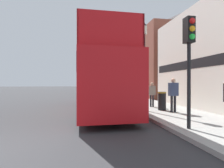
{
  "coord_description": "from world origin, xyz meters",
  "views": [
    {
      "loc": [
        2.88,
        -3.98,
        1.65
      ],
      "look_at": [
        5.11,
        8.53,
        1.6
      ],
      "focal_mm": 28.0,
      "sensor_mm": 36.0,
      "label": 1
    }
  ],
  "objects_px": {
    "lamp_post_nearest": "(144,50)",
    "lamp_post_second": "(116,65)",
    "tour_bus": "(98,80)",
    "litter_bin": "(162,100)",
    "traffic_signal": "(189,47)",
    "pedestrian_third": "(152,92)",
    "pedestrian_second": "(173,92)",
    "parked_car_ahead_of_bus": "(99,92)"
  },
  "relations": [
    {
      "from": "lamp_post_nearest",
      "to": "lamp_post_second",
      "type": "distance_m",
      "value": 8.77
    },
    {
      "from": "tour_bus",
      "to": "litter_bin",
      "type": "distance_m",
      "value": 4.03
    },
    {
      "from": "traffic_signal",
      "to": "litter_bin",
      "type": "height_order",
      "value": "traffic_signal"
    },
    {
      "from": "lamp_post_nearest",
      "to": "lamp_post_second",
      "type": "bearing_deg",
      "value": 88.67
    },
    {
      "from": "tour_bus",
      "to": "traffic_signal",
      "type": "bearing_deg",
      "value": -66.66
    },
    {
      "from": "lamp_post_nearest",
      "to": "lamp_post_second",
      "type": "height_order",
      "value": "lamp_post_second"
    },
    {
      "from": "pedestrian_third",
      "to": "litter_bin",
      "type": "relative_size",
      "value": 1.52
    },
    {
      "from": "lamp_post_nearest",
      "to": "pedestrian_second",
      "type": "bearing_deg",
      "value": -31.99
    },
    {
      "from": "parked_car_ahead_of_bus",
      "to": "pedestrian_second",
      "type": "height_order",
      "value": "pedestrian_second"
    },
    {
      "from": "pedestrian_second",
      "to": "lamp_post_nearest",
      "type": "bearing_deg",
      "value": 148.01
    },
    {
      "from": "pedestrian_third",
      "to": "lamp_post_nearest",
      "type": "distance_m",
      "value": 2.98
    },
    {
      "from": "tour_bus",
      "to": "pedestrian_third",
      "type": "height_order",
      "value": "tour_bus"
    },
    {
      "from": "parked_car_ahead_of_bus",
      "to": "lamp_post_second",
      "type": "relative_size",
      "value": 0.86
    },
    {
      "from": "traffic_signal",
      "to": "lamp_post_second",
      "type": "relative_size",
      "value": 0.75
    },
    {
      "from": "parked_car_ahead_of_bus",
      "to": "pedestrian_second",
      "type": "bearing_deg",
      "value": -72.39
    },
    {
      "from": "traffic_signal",
      "to": "tour_bus",
      "type": "bearing_deg",
      "value": 113.68
    },
    {
      "from": "tour_bus",
      "to": "parked_car_ahead_of_bus",
      "type": "height_order",
      "value": "tour_bus"
    },
    {
      "from": "tour_bus",
      "to": "litter_bin",
      "type": "bearing_deg",
      "value": -26.88
    },
    {
      "from": "pedestrian_second",
      "to": "pedestrian_third",
      "type": "height_order",
      "value": "pedestrian_second"
    },
    {
      "from": "tour_bus",
      "to": "pedestrian_third",
      "type": "xyz_separation_m",
      "value": [
        3.44,
        -0.3,
        -0.8
      ]
    },
    {
      "from": "parked_car_ahead_of_bus",
      "to": "lamp_post_nearest",
      "type": "bearing_deg",
      "value": -78.54
    },
    {
      "from": "traffic_signal",
      "to": "litter_bin",
      "type": "relative_size",
      "value": 3.6
    },
    {
      "from": "parked_car_ahead_of_bus",
      "to": "lamp_post_second",
      "type": "xyz_separation_m",
      "value": [
        1.79,
        -0.76,
        2.84
      ]
    },
    {
      "from": "pedestrian_third",
      "to": "lamp_post_second",
      "type": "distance_m",
      "value": 7.82
    },
    {
      "from": "pedestrian_third",
      "to": "traffic_signal",
      "type": "xyz_separation_m",
      "value": [
        -0.96,
        -5.36,
        1.77
      ]
    },
    {
      "from": "pedestrian_third",
      "to": "lamp_post_second",
      "type": "height_order",
      "value": "lamp_post_second"
    },
    {
      "from": "lamp_post_second",
      "to": "tour_bus",
      "type": "bearing_deg",
      "value": -110.14
    },
    {
      "from": "pedestrian_second",
      "to": "litter_bin",
      "type": "bearing_deg",
      "value": 107.95
    },
    {
      "from": "litter_bin",
      "to": "lamp_post_nearest",
      "type": "bearing_deg",
      "value": 177.78
    },
    {
      "from": "parked_car_ahead_of_bus",
      "to": "pedestrian_third",
      "type": "distance_m",
      "value": 8.56
    },
    {
      "from": "pedestrian_third",
      "to": "litter_bin",
      "type": "distance_m",
      "value": 1.48
    },
    {
      "from": "pedestrian_third",
      "to": "traffic_signal",
      "type": "relative_size",
      "value": 0.42
    },
    {
      "from": "pedestrian_third",
      "to": "litter_bin",
      "type": "bearing_deg",
      "value": -89.95
    },
    {
      "from": "pedestrian_second",
      "to": "pedestrian_third",
      "type": "bearing_deg",
      "value": 96.53
    },
    {
      "from": "tour_bus",
      "to": "pedestrian_second",
      "type": "height_order",
      "value": "tour_bus"
    },
    {
      "from": "lamp_post_nearest",
      "to": "lamp_post_second",
      "type": "relative_size",
      "value": 0.99
    },
    {
      "from": "traffic_signal",
      "to": "pedestrian_second",
      "type": "bearing_deg",
      "value": 69.04
    },
    {
      "from": "parked_car_ahead_of_bus",
      "to": "pedestrian_second",
      "type": "relative_size",
      "value": 2.4
    },
    {
      "from": "tour_bus",
      "to": "traffic_signal",
      "type": "distance_m",
      "value": 6.26
    },
    {
      "from": "parked_car_ahead_of_bus",
      "to": "pedestrian_second",
      "type": "distance_m",
      "value": 10.74
    },
    {
      "from": "traffic_signal",
      "to": "lamp_post_nearest",
      "type": "bearing_deg",
      "value": 91.28
    },
    {
      "from": "pedestrian_third",
      "to": "lamp_post_second",
      "type": "xyz_separation_m",
      "value": [
        -0.85,
        7.38,
        2.46
      ]
    }
  ]
}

